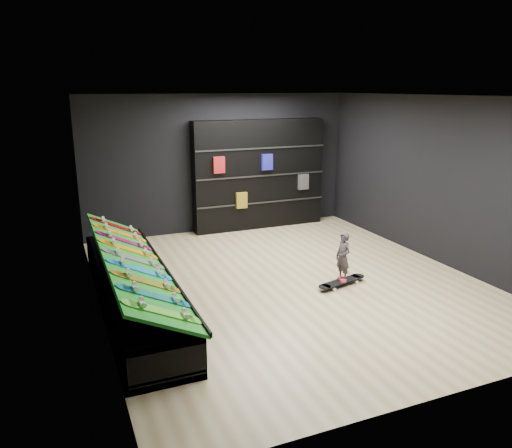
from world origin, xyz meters
name	(u,v)px	position (x,y,z in m)	size (l,w,h in m)	color
floor	(288,282)	(0.00, 0.00, 0.00)	(6.00, 7.00, 0.01)	tan
ceiling	(292,96)	(0.00, 0.00, 3.00)	(6.00, 7.00, 0.01)	white
wall_back	(220,163)	(0.00, 3.50, 1.50)	(6.00, 0.02, 3.00)	black
wall_front	(451,263)	(0.00, -3.50, 1.50)	(6.00, 0.02, 3.00)	black
wall_left	(93,211)	(-3.00, 0.00, 1.50)	(0.02, 7.00, 3.00)	black
wall_right	(439,180)	(3.00, 0.00, 1.50)	(0.02, 7.00, 3.00)	black
display_rack	(132,291)	(-2.55, 0.00, 0.25)	(0.90, 4.50, 0.50)	black
turf_ramp	(134,261)	(-2.50, 0.00, 0.71)	(1.00, 4.50, 0.04)	#116D17
back_shelving	(259,174)	(0.87, 3.32, 1.22)	(3.06, 0.36, 2.45)	black
floor_skateboard	(342,283)	(0.73, -0.49, 0.04)	(0.98, 0.22, 0.09)	black
child	(343,266)	(0.73, -0.49, 0.33)	(0.19, 0.13, 0.49)	black
display_board_0	(163,312)	(-2.49, -1.90, 0.74)	(0.98, 0.22, 0.09)	green
display_board_1	(154,296)	(-2.49, -1.42, 0.74)	(0.98, 0.22, 0.09)	#0C8C99
display_board_2	(147,282)	(-2.49, -0.95, 0.74)	(0.98, 0.22, 0.09)	yellow
display_board_3	(140,270)	(-2.49, -0.48, 0.74)	(0.98, 0.22, 0.09)	blue
display_board_4	(134,259)	(-2.49, 0.00, 0.74)	(0.98, 0.22, 0.09)	black
display_board_5	(129,249)	(-2.49, 0.48, 0.74)	(0.98, 0.22, 0.09)	yellow
display_board_6	(125,241)	(-2.49, 0.95, 0.74)	(0.98, 0.22, 0.09)	#E5198C
display_board_7	(120,233)	(-2.49, 1.42, 0.74)	(0.98, 0.22, 0.09)	orange
display_board_8	(117,226)	(-2.49, 1.90, 0.74)	(0.98, 0.22, 0.09)	red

